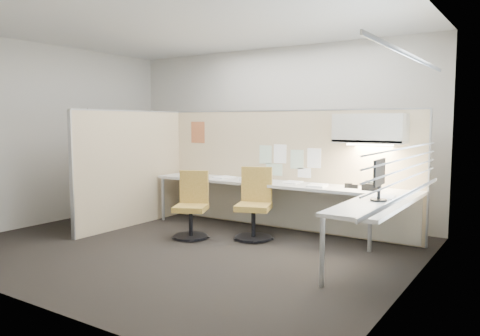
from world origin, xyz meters
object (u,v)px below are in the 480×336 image
Objects in this scene: chair_right at (255,206)px; phone at (371,186)px; desk at (292,195)px; monitor at (379,177)px; chair_left at (192,207)px.

phone is (1.45, 0.47, 0.33)m from chair_right.
desk is 8.72× the size of monitor.
chair_right is 4.51× the size of phone.
chair_left reaches higher than desk.
monitor is (2.54, 0.11, 0.57)m from chair_left.
monitor reaches higher than chair_right.
desk is 0.54m from chair_right.
desk is 1.56m from monitor.
chair_left is 2.60m from monitor.
monitor is 2.16× the size of phone.
chair_right is at bearing -142.98° from desk.
desk is at bearing -169.84° from phone.
phone is at bearing 19.82° from monitor.
phone is (1.04, 0.16, 0.18)m from desk.
monitor is at bearing -21.75° from chair_left.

